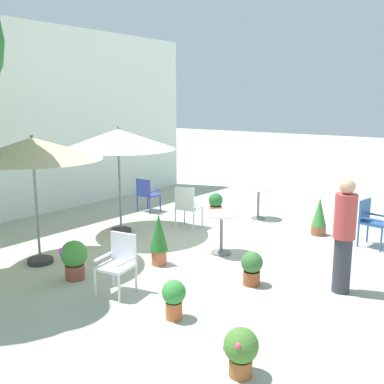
{
  "coord_description": "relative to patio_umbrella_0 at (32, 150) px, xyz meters",
  "views": [
    {
      "loc": [
        -6.71,
        -5.15,
        2.8
      ],
      "look_at": [
        0.0,
        0.15,
        1.07
      ],
      "focal_mm": 41.85,
      "sensor_mm": 36.0,
      "label": 1
    }
  ],
  "objects": [
    {
      "name": "patio_chair_0",
      "position": [
        4.58,
        -4.26,
        -1.47
      ],
      "size": [
        0.51,
        0.55,
        0.92
      ],
      "color": "#28508F",
      "rests_on": "ground"
    },
    {
      "name": "cafe_table_0",
      "position": [
        2.4,
        -2.22,
        -1.47
      ],
      "size": [
        0.69,
        0.69,
        0.78
      ],
      "color": "white",
      "rests_on": "ground"
    },
    {
      "name": "villa_facade",
      "position": [
        2.49,
        3.16,
        0.33
      ],
      "size": [
        9.61,
        0.3,
        4.67
      ],
      "primitive_type": "cube",
      "color": "white",
      "rests_on": "ground"
    },
    {
      "name": "patio_chair_3",
      "position": [
        0.03,
        -2.01,
        -1.5
      ],
      "size": [
        0.56,
        0.55,
        0.88
      ],
      "color": "white",
      "rests_on": "ground"
    },
    {
      "name": "potted_plant_1",
      "position": [
        -0.62,
        -4.55,
        -1.71
      ],
      "size": [
        0.37,
        0.37,
        0.53
      ],
      "color": "#A15B2E",
      "rests_on": "ground"
    },
    {
      "name": "potted_plant_2",
      "position": [
        -0.1,
        -3.19,
        -1.71
      ],
      "size": [
        0.32,
        0.32,
        0.53
      ],
      "color": "#BC6133",
      "rests_on": "ground"
    },
    {
      "name": "patio_chair_1",
      "position": [
        3.88,
        1.14,
        -1.5
      ],
      "size": [
        0.43,
        0.49,
        0.87
      ],
      "color": "#32409D",
      "rests_on": "ground"
    },
    {
      "name": "patio_chair_2",
      "position": [
        3.3,
        -0.68,
        -1.45
      ],
      "size": [
        0.58,
        0.58,
        0.97
      ],
      "color": "silver",
      "rests_on": "ground"
    },
    {
      "name": "cafe_table_1",
      "position": [
        5.05,
        -1.47,
        -1.5
      ],
      "size": [
        0.6,
        0.6,
        0.74
      ],
      "color": "silver",
      "rests_on": "ground"
    },
    {
      "name": "patio_umbrella_1",
      "position": [
        2.18,
        0.27,
        0.01
      ],
      "size": [
        2.4,
        2.4,
        2.3
      ],
      "color": "#2D2D2D",
      "rests_on": "ground"
    },
    {
      "name": "patio_umbrella_0",
      "position": [
        0.0,
        0.0,
        0.0
      ],
      "size": [
        2.32,
        2.32,
        2.27
      ],
      "color": "#2D2D2D",
      "rests_on": "ground"
    },
    {
      "name": "potted_plant_0",
      "position": [
        -0.07,
        -1.07,
        -1.65
      ],
      "size": [
        0.44,
        0.43,
        0.64
      ],
      "color": "brown",
      "rests_on": "ground"
    },
    {
      "name": "potted_plant_3",
      "position": [
        1.25,
        -1.69,
        -1.52
      ],
      "size": [
        0.33,
        0.33,
        0.91
      ],
      "color": "#CA6443",
      "rests_on": "ground"
    },
    {
      "name": "potted_plant_5",
      "position": [
        4.72,
        -0.44,
        -1.72
      ],
      "size": [
        0.36,
        0.36,
        0.56
      ],
      "color": "#BB5A3A",
      "rests_on": "ground"
    },
    {
      "name": "potted_plant_6",
      "position": [
        1.49,
        -3.42,
        -1.72
      ],
      "size": [
        0.34,
        0.34,
        0.53
      ],
      "color": "#A24C2A",
      "rests_on": "ground"
    },
    {
      "name": "potted_plant_4",
      "position": [
        4.67,
        -3.17,
        -1.61
      ],
      "size": [
        0.31,
        0.31,
        0.8
      ],
      "color": "#945037",
      "rests_on": "ground"
    },
    {
      "name": "ground_plane",
      "position": [
        2.49,
        -1.6,
        -2.01
      ],
      "size": [
        60.0,
        60.0,
        0.0
      ],
      "primitive_type": "plane",
      "color": "#A8AF9A"
    },
    {
      "name": "standing_person",
      "position": [
        2.1,
        -4.6,
        -1.12
      ],
      "size": [
        0.44,
        0.44,
        1.72
      ],
      "color": "#33333D",
      "rests_on": "ground"
    }
  ]
}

